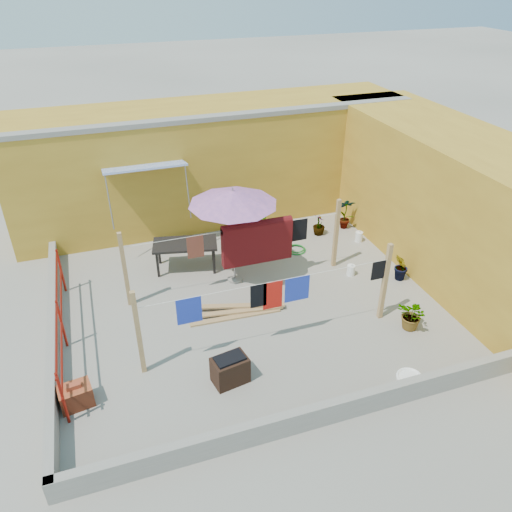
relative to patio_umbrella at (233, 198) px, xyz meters
name	(u,v)px	position (x,y,z in m)	size (l,w,h in m)	color
ground	(248,303)	(0.02, -0.97, -2.13)	(80.00, 80.00, 0.00)	#9E998E
wall_back	(213,161)	(0.51, 3.72, -0.52)	(11.00, 3.27, 3.21)	gold
wall_right	(457,205)	(5.22, -0.97, -0.53)	(2.40, 9.00, 3.20)	gold
parapet_front	(316,416)	(0.02, -4.55, -1.91)	(8.30, 0.16, 0.44)	gray
parapet_left	(53,333)	(-4.06, -0.97, -1.91)	(0.16, 7.30, 0.44)	gray
red_railing	(60,317)	(-3.83, -1.17, -1.41)	(0.05, 4.20, 1.10)	maroon
clothesline_rig	(257,249)	(0.41, -0.42, -1.12)	(5.09, 2.35, 1.80)	tan
patio_umbrella	(233,198)	(0.00, 0.00, 0.00)	(2.56, 2.56, 2.38)	gray
outdoor_table	(185,246)	(-0.98, 0.88, -1.49)	(1.66, 1.07, 0.72)	black
brick_stack	(76,396)	(-3.68, -2.82, -1.93)	(0.60, 0.48, 0.47)	#AC4627
lumber_pile	(238,311)	(-0.33, -1.28, -2.07)	(2.12, 0.70, 0.13)	tan
brazier	(230,370)	(-1.03, -3.14, -1.86)	(0.69, 0.52, 0.56)	black
white_basin	(410,378)	(2.07, -4.17, -2.09)	(0.49, 0.49, 0.09)	white
water_jug_a	(351,270)	(2.71, -0.70, -2.00)	(0.20, 0.20, 0.31)	white
water_jug_b	(359,237)	(3.72, 0.72, -1.99)	(0.20, 0.20, 0.32)	white
green_hose	(296,249)	(1.92, 0.81, -2.10)	(0.52, 0.52, 0.08)	#197324
plant_back_a	(254,227)	(1.08, 1.72, -1.74)	(0.71, 0.61, 0.78)	#225718
plant_back_b	(319,225)	(2.85, 1.44, -1.84)	(0.33, 0.33, 0.59)	#225718
plant_right_a	(346,213)	(3.72, 1.55, -1.67)	(0.49, 0.33, 0.93)	#225718
plant_right_b	(401,267)	(3.72, -1.27, -1.78)	(0.39, 0.32, 0.71)	#225718
plant_right_c	(413,316)	(2.93, -2.92, -1.80)	(0.60, 0.52, 0.66)	#225718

